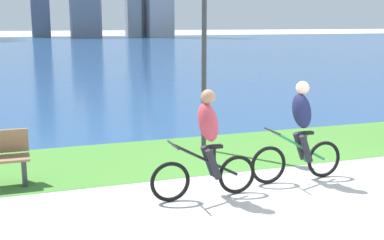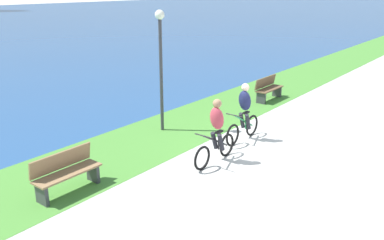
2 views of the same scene
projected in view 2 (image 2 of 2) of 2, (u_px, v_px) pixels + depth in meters
The scene contains 7 objects.
ground_plane at pixel (277, 153), 10.81m from camera, with size 300.00×300.00×0.00m, color #B2AFA8.
grass_strip_bayside at pixel (179, 127), 12.79m from camera, with size 120.00×2.85×0.01m, color #478433.
cyclist_lead at pixel (216, 131), 10.02m from camera, with size 1.69×0.52×1.65m.
cyclist_trailing at pixel (244, 113), 11.48m from camera, with size 1.69×0.52×1.67m.
bench_near_path at pixel (66, 172), 8.68m from camera, with size 1.50×0.47×0.90m.
bench_far_along_path at pixel (268, 89), 15.73m from camera, with size 1.50×0.47×0.90m.
lamppost_tall at pixel (161, 53), 11.82m from camera, with size 0.28×0.28×3.61m.
Camera 2 is at (-9.24, -4.38, 4.25)m, focal length 37.96 mm.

